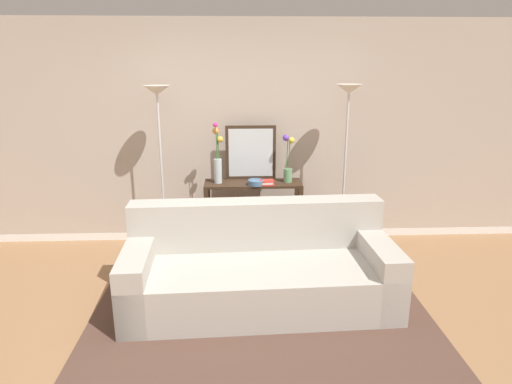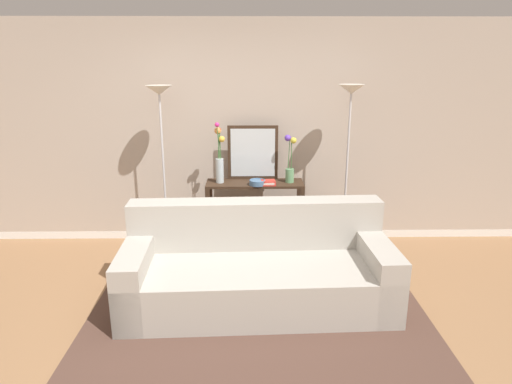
% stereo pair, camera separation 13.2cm
% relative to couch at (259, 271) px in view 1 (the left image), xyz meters
% --- Properties ---
extents(ground_plane, '(16.00, 16.00, 0.02)m').
position_rel_couch_xyz_m(ground_plane, '(-0.34, -0.57, -0.32)').
color(ground_plane, '#936B47').
extents(back_wall, '(12.00, 0.15, 2.60)m').
position_rel_couch_xyz_m(back_wall, '(-0.34, 1.62, 0.99)').
color(back_wall, white).
rests_on(back_wall, ground).
extents(area_rug, '(2.94, 2.19, 0.01)m').
position_rel_couch_xyz_m(area_rug, '(0.00, -0.17, -0.30)').
color(area_rug, '#51382D').
rests_on(area_rug, ground).
extents(couch, '(2.41, 1.09, 0.88)m').
position_rel_couch_xyz_m(couch, '(0.00, 0.00, 0.00)').
color(couch, '#ADA89E').
rests_on(couch, ground).
extents(console_table, '(1.10, 0.37, 0.81)m').
position_rel_couch_xyz_m(console_table, '(-0.01, 1.22, 0.24)').
color(console_table, '#382619').
rests_on(console_table, ground).
extents(floor_lamp_left, '(0.28, 0.28, 1.89)m').
position_rel_couch_xyz_m(floor_lamp_left, '(-1.02, 1.14, 1.18)').
color(floor_lamp_left, silver).
rests_on(floor_lamp_left, ground).
extents(floor_lamp_right, '(0.28, 0.28, 1.90)m').
position_rel_couch_xyz_m(floor_lamp_right, '(1.01, 1.14, 1.18)').
color(floor_lamp_right, silver).
rests_on(floor_lamp_right, ground).
extents(wall_mirror, '(0.58, 0.02, 0.62)m').
position_rel_couch_xyz_m(wall_mirror, '(-0.03, 1.38, 0.81)').
color(wall_mirror, '#382619').
rests_on(wall_mirror, console_table).
extents(vase_tall_flowers, '(0.12, 0.12, 0.69)m').
position_rel_couch_xyz_m(vase_tall_flowers, '(-0.41, 1.22, 0.78)').
color(vase_tall_flowers, silver).
rests_on(vase_tall_flowers, console_table).
extents(vase_short_flowers, '(0.13, 0.10, 0.54)m').
position_rel_couch_xyz_m(vase_short_flowers, '(0.39, 1.23, 0.74)').
color(vase_short_flowers, '#669E6B').
rests_on(vase_short_flowers, console_table).
extents(fruit_bowl, '(0.18, 0.18, 0.06)m').
position_rel_couch_xyz_m(fruit_bowl, '(0.02, 1.11, 0.53)').
color(fruit_bowl, '#4C7093').
rests_on(fruit_bowl, console_table).
extents(book_stack, '(0.19, 0.14, 0.05)m').
position_rel_couch_xyz_m(book_stack, '(0.13, 1.11, 0.53)').
color(book_stack, '#BC3328').
rests_on(book_stack, console_table).
extents(book_row_under_console, '(0.44, 0.18, 0.13)m').
position_rel_couch_xyz_m(book_row_under_console, '(-0.24, 1.22, -0.25)').
color(book_row_under_console, slate).
rests_on(book_row_under_console, ground).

